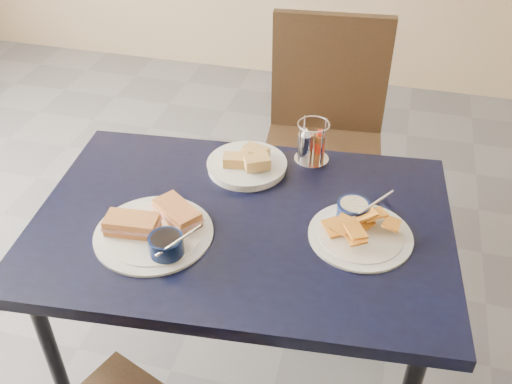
% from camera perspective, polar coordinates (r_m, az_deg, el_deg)
% --- Properties ---
extents(dining_table, '(1.23, 0.88, 0.75)m').
position_cam_1_polar(dining_table, '(1.63, -1.38, -4.57)').
color(dining_table, black).
rests_on(dining_table, ground).
extents(chair_far, '(0.51, 0.49, 1.00)m').
position_cam_1_polar(chair_far, '(2.37, 7.11, 6.59)').
color(chair_far, black).
rests_on(chair_far, ground).
extents(sandwich_plate, '(0.32, 0.32, 0.12)m').
position_cam_1_polar(sandwich_plate, '(1.54, -9.93, -3.66)').
color(sandwich_plate, white).
rests_on(sandwich_plate, dining_table).
extents(plantain_plate, '(0.28, 0.28, 0.12)m').
position_cam_1_polar(plantain_plate, '(1.56, 10.14, -3.37)').
color(plantain_plate, white).
rests_on(plantain_plate, dining_table).
extents(bread_basket, '(0.24, 0.24, 0.07)m').
position_cam_1_polar(bread_basket, '(1.77, -0.85, 2.81)').
color(bread_basket, white).
rests_on(bread_basket, dining_table).
extents(condiment_caddy, '(0.11, 0.11, 0.14)m').
position_cam_1_polar(condiment_caddy, '(1.80, 5.51, 4.76)').
color(condiment_caddy, silver).
rests_on(condiment_caddy, dining_table).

